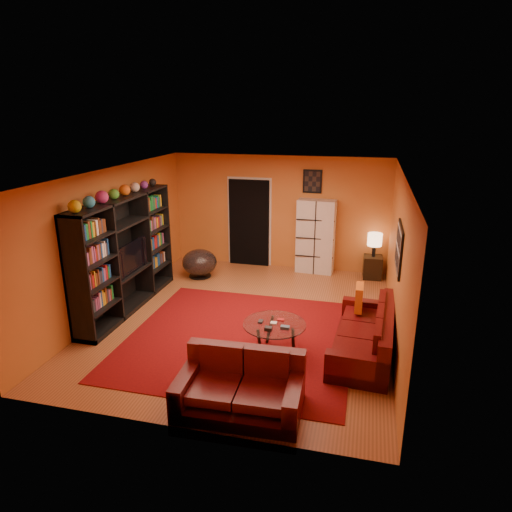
% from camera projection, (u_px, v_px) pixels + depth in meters
% --- Properties ---
extents(floor, '(6.00, 6.00, 0.00)m').
position_uv_depth(floor, '(245.00, 319.00, 8.16)').
color(floor, brown).
rests_on(floor, ground).
extents(ceiling, '(6.00, 6.00, 0.00)m').
position_uv_depth(ceiling, '(244.00, 173.00, 7.35)').
color(ceiling, white).
rests_on(ceiling, wall_back).
extents(wall_back, '(6.00, 0.00, 6.00)m').
position_uv_depth(wall_back, '(279.00, 213.00, 10.53)').
color(wall_back, '#C26A2A').
rests_on(wall_back, floor).
extents(wall_front, '(6.00, 0.00, 6.00)m').
position_uv_depth(wall_front, '(173.00, 329.00, 4.99)').
color(wall_front, '#C26A2A').
rests_on(wall_front, floor).
extents(wall_left, '(0.00, 6.00, 6.00)m').
position_uv_depth(wall_left, '(113.00, 240.00, 8.33)').
color(wall_left, '#C26A2A').
rests_on(wall_left, floor).
extents(wall_right, '(0.00, 6.00, 6.00)m').
position_uv_depth(wall_right, '(398.00, 261.00, 7.19)').
color(wall_right, '#C26A2A').
rests_on(wall_right, floor).
extents(rug, '(3.60, 3.60, 0.01)m').
position_uv_depth(rug, '(240.00, 338.00, 7.49)').
color(rug, '#5E0A0D').
rests_on(rug, floor).
extents(doorway, '(0.95, 0.10, 2.04)m').
position_uv_depth(doorway, '(249.00, 223.00, 10.74)').
color(doorway, black).
rests_on(doorway, floor).
extents(wall_art_right, '(0.03, 1.00, 0.70)m').
position_uv_depth(wall_art_right, '(399.00, 248.00, 6.82)').
color(wall_art_right, black).
rests_on(wall_art_right, wall_right).
extents(wall_art_back, '(0.42, 0.03, 0.52)m').
position_uv_depth(wall_art_back, '(312.00, 181.00, 10.10)').
color(wall_art_back, black).
rests_on(wall_art_back, wall_back).
extents(entertainment_unit, '(0.45, 3.00, 2.10)m').
position_uv_depth(entertainment_unit, '(125.00, 254.00, 8.35)').
color(entertainment_unit, black).
rests_on(entertainment_unit, floor).
extents(tv, '(0.99, 0.13, 0.57)m').
position_uv_depth(tv, '(128.00, 257.00, 8.34)').
color(tv, black).
rests_on(tv, entertainment_unit).
extents(sofa, '(0.98, 2.14, 0.85)m').
position_uv_depth(sofa, '(369.00, 336.00, 6.96)').
color(sofa, '#46090B').
rests_on(sofa, rug).
extents(loveseat, '(1.57, 0.98, 0.85)m').
position_uv_depth(loveseat, '(241.00, 386.00, 5.70)').
color(loveseat, '#46090B').
rests_on(loveseat, rug).
extents(throw_pillow, '(0.12, 0.42, 0.42)m').
position_uv_depth(throw_pillow, '(359.00, 297.00, 7.50)').
color(throw_pillow, orange).
rests_on(throw_pillow, sofa).
extents(coffee_table, '(0.96, 0.96, 0.48)m').
position_uv_depth(coffee_table, '(274.00, 327.00, 6.92)').
color(coffee_table, silver).
rests_on(coffee_table, floor).
extents(storage_cabinet, '(0.86, 0.43, 1.68)m').
position_uv_depth(storage_cabinet, '(316.00, 237.00, 10.28)').
color(storage_cabinet, silver).
rests_on(storage_cabinet, floor).
extents(bowl_chair, '(0.77, 0.77, 0.62)m').
position_uv_depth(bowl_chair, '(200.00, 263.00, 10.11)').
color(bowl_chair, black).
rests_on(bowl_chair, floor).
extents(side_table, '(0.42, 0.42, 0.50)m').
position_uv_depth(side_table, '(372.00, 267.00, 10.07)').
color(side_table, black).
rests_on(side_table, floor).
extents(table_lamp, '(0.31, 0.31, 0.52)m').
position_uv_depth(table_lamp, '(375.00, 240.00, 9.88)').
color(table_lamp, black).
rests_on(table_lamp, side_table).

